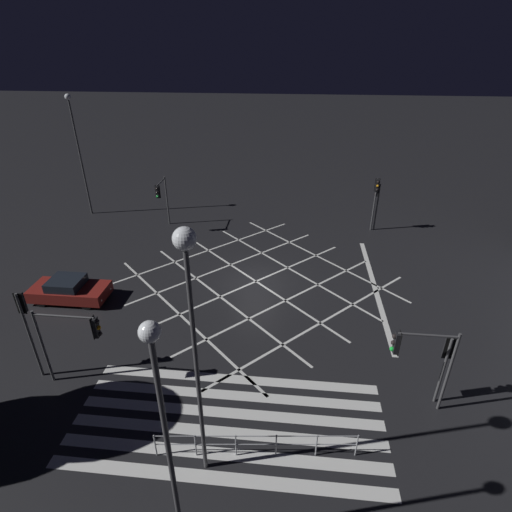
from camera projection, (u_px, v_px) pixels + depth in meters
name	position (u px, v px, depth m)	size (l,w,h in m)	color
ground_plane	(256.00, 281.00, 24.54)	(200.00, 200.00, 0.00)	black
road_markings	(252.00, 350.00, 19.06)	(18.03, 21.90, 0.01)	silver
traffic_light_nw_cross	(162.00, 194.00, 30.01)	(0.36, 2.14, 3.94)	#424244
traffic_light_se_cross	(446.00, 356.00, 15.36)	(0.36, 0.39, 3.25)	#424244
traffic_light_ne_main	(377.00, 197.00, 30.09)	(0.39, 0.36, 3.70)	#424244
traffic_light_ne_cross	(376.00, 194.00, 29.79)	(0.36, 0.39, 4.16)	#424244
traffic_light_sw_main	(73.00, 333.00, 15.98)	(2.78, 0.36, 3.68)	#424244
traffic_light_se_main	(419.00, 353.00, 14.83)	(2.39, 0.36, 3.81)	#424244
traffic_light_sw_cross	(26.00, 318.00, 16.29)	(0.36, 0.39, 4.30)	#424244
street_lamp_east	(191.00, 303.00, 10.60)	(0.61, 0.61, 9.09)	#424244
street_lamp_west	(162.00, 412.00, 9.16)	(0.47, 0.47, 8.08)	#424244
street_lamp_far	(77.00, 139.00, 31.31)	(0.46, 0.46, 9.60)	#424244
waiting_car	(69.00, 290.00, 22.53)	(4.28, 1.87, 1.35)	maroon
pedestrian_railing	(256.00, 443.00, 13.92)	(7.09, 0.77, 1.05)	#9EA0A5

